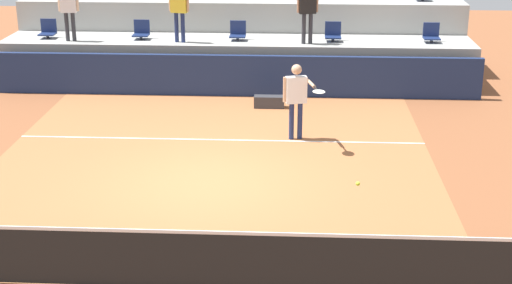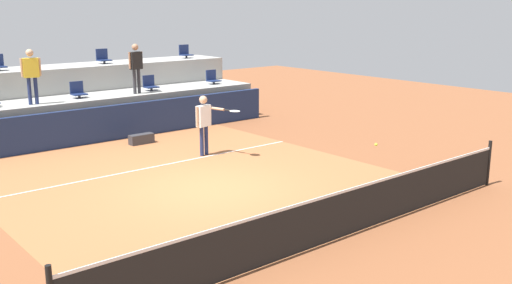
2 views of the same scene
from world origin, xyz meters
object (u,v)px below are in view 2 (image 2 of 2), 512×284
Objects in this scene: stadium_chair_lower_right at (150,84)px; stadium_chair_lower_far_right at (213,78)px; tennis_player at (205,119)px; spectator_leaning_on_rail at (31,71)px; stadium_chair_lower_center at (78,91)px; equipment_bag at (141,139)px; tennis_ball at (376,145)px; spectator_in_grey at (136,64)px; stadium_chair_upper_far_right at (185,52)px; stadium_chair_upper_right at (103,57)px.

stadium_chair_lower_far_right is at bearing 0.00° from stadium_chair_lower_right.
stadium_chair_lower_far_right is at bearing 52.19° from tennis_player.
stadium_chair_lower_far_right is 6.89m from spectator_leaning_on_rail.
equipment_bag is (0.96, -2.27, -1.31)m from stadium_chair_lower_center.
equipment_bag is at bearing 102.04° from tennis_ball.
spectator_leaning_on_rail is 3.77m from equipment_bag.
stadium_chair_lower_center is 0.31× the size of tennis_player.
tennis_ball is (2.60, -9.95, -0.33)m from stadium_chair_lower_center.
stadium_chair_lower_far_right is 0.31× the size of tennis_player.
stadium_chair_lower_center and stadium_chair_lower_right have the same top height.
equipment_bag is at bearing 106.05° from tennis_player.
stadium_chair_lower_far_right is 3.50m from spectator_in_grey.
spectator_in_grey is (-3.39, -0.38, 0.78)m from stadium_chair_lower_far_right.
tennis_player is (-0.96, -4.69, -0.42)m from stadium_chair_lower_right.
tennis_player reaches higher than equipment_bag.
equipment_bag is (-1.66, -2.27, -1.31)m from stadium_chair_lower_right.
equipment_bag is (-0.69, 2.41, -0.89)m from tennis_player.
tennis_ball is at bearing -66.56° from spectator_leaning_on_rail.
stadium_chair_upper_far_right is at bearing 77.19° from tennis_ball.
spectator_leaning_on_rail is at bearing 113.44° from tennis_ball.
spectator_in_grey reaches higher than spectator_leaning_on_rail.
tennis_player is 25.02× the size of tennis_ball.
stadium_chair_lower_center is 2.67m from stadium_chair_upper_right.
stadium_chair_lower_right reaches higher than equipment_bag.
stadium_chair_lower_center is 1.77m from spectator_leaning_on_rail.
stadium_chair_lower_right is 3.11m from equipment_bag.
stadium_chair_upper_right is 1.00× the size of stadium_chair_upper_far_right.
equipment_bag is (-0.82, -4.07, -2.16)m from stadium_chair_upper_right.
tennis_player is at bearing -73.95° from equipment_bag.
tennis_ball is at bearing -86.01° from stadium_chair_upper_right.
stadium_chair_lower_right is 0.31× the size of tennis_player.
stadium_chair_upper_far_right reaches higher than tennis_ball.
tennis_ball is 0.09× the size of equipment_bag.
stadium_chair_lower_right is at bearing -64.93° from stadium_chair_upper_right.
stadium_chair_upper_far_right reaches higher than stadium_chair_lower_center.
spectator_in_grey is 2.18× the size of equipment_bag.
stadium_chair_upper_right reaches higher than stadium_chair_lower_far_right.
stadium_chair_upper_far_right is 7.16m from spectator_leaning_on_rail.
tennis_player is at bearing -119.12° from stadium_chair_upper_far_right.
spectator_in_grey reaches higher than stadium_chair_upper_far_right.
stadium_chair_lower_right reaches higher than tennis_ball.
stadium_chair_lower_far_right reaches higher than equipment_bag.
tennis_ball is at bearing -85.85° from spectator_in_grey.
stadium_chair_upper_right is 11.83m from tennis_ball.
tennis_ball reaches higher than equipment_bag.
stadium_chair_lower_far_right is 1.00× the size of stadium_chair_upper_right.
stadium_chair_lower_right is 1.00× the size of stadium_chair_upper_far_right.
tennis_player is (1.65, -4.69, -0.42)m from stadium_chair_lower_center.
spectator_in_grey reaches higher than stadium_chair_upper_right.
spectator_leaning_on_rail is (-3.33, -2.18, -0.08)m from stadium_chair_upper_right.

